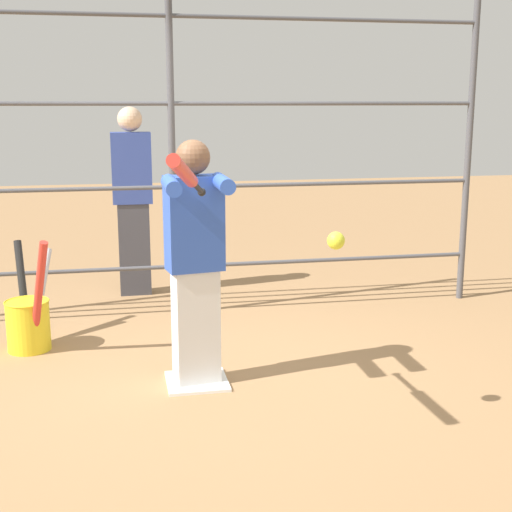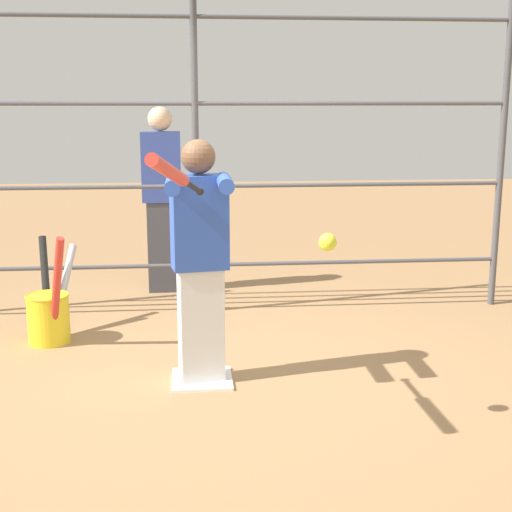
{
  "view_description": "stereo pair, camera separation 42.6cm",
  "coord_description": "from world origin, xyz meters",
  "px_view_note": "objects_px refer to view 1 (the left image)",
  "views": [
    {
      "loc": [
        0.48,
        4.44,
        1.83
      ],
      "look_at": [
        -0.33,
        0.35,
        0.92
      ],
      "focal_mm": 50.0,
      "sensor_mm": 36.0,
      "label": 1
    },
    {
      "loc": [
        0.06,
        4.5,
        1.83
      ],
      "look_at": [
        -0.33,
        0.35,
        0.92
      ],
      "focal_mm": 50.0,
      "sensor_mm": 36.0,
      "label": 2
    }
  ],
  "objects_px": {
    "softball_in_flight": "(336,241)",
    "bystander_behind_fence": "(133,199)",
    "bat_bucket": "(29,319)",
    "baseball_bat_swinging": "(186,175)",
    "batter": "(195,256)"
  },
  "relations": [
    {
      "from": "softball_in_flight",
      "to": "bystander_behind_fence",
      "type": "distance_m",
      "value": 3.39
    },
    {
      "from": "bat_bucket",
      "to": "bystander_behind_fence",
      "type": "distance_m",
      "value": 1.82
    },
    {
      "from": "bat_bucket",
      "to": "baseball_bat_swinging",
      "type": "bearing_deg",
      "value": 118.69
    },
    {
      "from": "baseball_bat_swinging",
      "to": "softball_in_flight",
      "type": "relative_size",
      "value": 9.17
    },
    {
      "from": "baseball_bat_swinging",
      "to": "bat_bucket",
      "type": "relative_size",
      "value": 0.93
    },
    {
      "from": "batter",
      "to": "bat_bucket",
      "type": "relative_size",
      "value": 1.68
    },
    {
      "from": "baseball_bat_swinging",
      "to": "softball_in_flight",
      "type": "bearing_deg",
      "value": -174.73
    },
    {
      "from": "baseball_bat_swinging",
      "to": "bat_bucket",
      "type": "distance_m",
      "value": 2.45
    },
    {
      "from": "baseball_bat_swinging",
      "to": "batter",
      "type": "bearing_deg",
      "value": -98.51
    },
    {
      "from": "baseball_bat_swinging",
      "to": "softball_in_flight",
      "type": "xyz_separation_m",
      "value": [
        -0.8,
        -0.07,
        -0.38
      ]
    },
    {
      "from": "bat_bucket",
      "to": "bystander_behind_fence",
      "type": "height_order",
      "value": "bystander_behind_fence"
    },
    {
      "from": "batter",
      "to": "bystander_behind_fence",
      "type": "distance_m",
      "value": 2.41
    },
    {
      "from": "bystander_behind_fence",
      "to": "softball_in_flight",
      "type": "bearing_deg",
      "value": 106.89
    },
    {
      "from": "baseball_bat_swinging",
      "to": "bat_bucket",
      "type": "height_order",
      "value": "baseball_bat_swinging"
    },
    {
      "from": "softball_in_flight",
      "to": "bat_bucket",
      "type": "height_order",
      "value": "softball_in_flight"
    }
  ]
}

